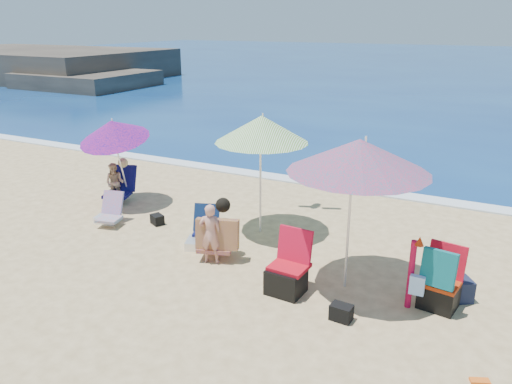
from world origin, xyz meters
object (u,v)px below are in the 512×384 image
at_px(furled_umbrella, 413,268).
at_px(camp_chair_right, 439,286).
at_px(camp_chair_left, 288,274).
at_px(person_center, 214,233).
at_px(umbrella_blue, 113,130).
at_px(umbrella_striped, 262,129).
at_px(person_left, 117,182).
at_px(umbrella_turquoise, 359,156).
at_px(chair_navy, 203,235).
at_px(chair_rainbow, 109,215).

bearing_deg(furled_umbrella, camp_chair_right, 27.38).
relative_size(camp_chair_left, person_center, 0.90).
xyz_separation_m(umbrella_blue, person_center, (3.31, -1.39, -1.15)).
height_order(umbrella_striped, person_left, umbrella_striped).
height_order(furled_umbrella, person_left, furled_umbrella).
relative_size(person_center, person_left, 1.05).
height_order(umbrella_turquoise, person_left, umbrella_turquoise).
height_order(camp_chair_right, person_center, person_center).
bearing_deg(camp_chair_left, person_center, 165.40).
bearing_deg(umbrella_blue, chair_navy, -18.23).
bearing_deg(person_center, person_left, 156.31).
height_order(camp_chair_left, person_center, person_center).
distance_m(umbrella_blue, camp_chair_right, 7.10).
bearing_deg(person_center, umbrella_turquoise, 4.53).
bearing_deg(furled_umbrella, umbrella_blue, 167.76).
bearing_deg(umbrella_striped, camp_chair_left, -53.92).
distance_m(furled_umbrella, camp_chair_right, 0.48).
relative_size(furled_umbrella, chair_navy, 1.30).
bearing_deg(furled_umbrella, umbrella_turquoise, 167.17).
relative_size(camp_chair_right, person_left, 0.95).
bearing_deg(umbrella_turquoise, person_center, -175.47).
height_order(umbrella_blue, chair_navy, umbrella_blue).
relative_size(umbrella_turquoise, chair_navy, 3.11).
relative_size(umbrella_blue, camp_chair_left, 2.16).
bearing_deg(chair_navy, umbrella_striped, 55.69).
bearing_deg(umbrella_turquoise, person_left, 166.93).
bearing_deg(chair_rainbow, umbrella_blue, 121.15).
bearing_deg(chair_rainbow, umbrella_turquoise, -3.46).
bearing_deg(furled_umbrella, person_center, 179.55).
bearing_deg(person_left, chair_navy, -19.64).
xyz_separation_m(chair_navy, camp_chair_right, (4.09, -0.32, 0.16)).
bearing_deg(chair_navy, camp_chair_right, -4.44).
height_order(umbrella_striped, person_center, umbrella_striped).
bearing_deg(camp_chair_right, umbrella_striped, 158.95).
bearing_deg(umbrella_blue, person_center, -22.75).
distance_m(umbrella_striped, person_left, 3.91).
bearing_deg(camp_chair_right, person_center, -177.47).
relative_size(umbrella_turquoise, camp_chair_left, 2.88).
relative_size(umbrella_striped, chair_navy, 2.62).
bearing_deg(person_left, umbrella_striped, -0.75).
bearing_deg(umbrella_blue, person_left, 138.82).
relative_size(umbrella_striped, furled_umbrella, 2.02).
height_order(camp_chair_left, camp_chair_right, camp_chair_right).
xyz_separation_m(chair_rainbow, person_center, (2.77, -0.49, 0.34)).
xyz_separation_m(umbrella_turquoise, furled_umbrella, (0.91, -0.21, -1.43)).
height_order(umbrella_blue, furled_umbrella, umbrella_blue).
xyz_separation_m(umbrella_striped, person_left, (-3.60, 0.05, -1.54)).
bearing_deg(camp_chair_left, umbrella_blue, 159.70).
distance_m(umbrella_striped, camp_chair_right, 4.01).
bearing_deg(camp_chair_right, chair_rainbow, 177.00).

